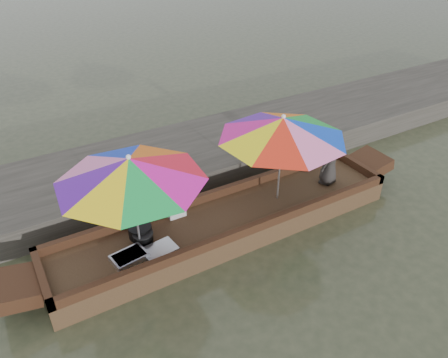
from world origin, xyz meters
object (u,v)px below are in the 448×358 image
charcoal_grill (143,237)px  umbrella_stern (280,159)px  tray_crayfish (129,257)px  tray_scallop (160,250)px  boat_hull (227,224)px  vendor (330,158)px  supply_bag (175,208)px  cooking_pot (140,231)px  umbrella_bow (135,204)px

charcoal_grill → umbrella_stern: size_ratio=0.14×
tray_crayfish → tray_scallop: (0.44, -0.06, -0.01)m
boat_hull → tray_crayfish: tray_crayfish is taller
tray_crayfish → tray_scallop: tray_crayfish is taller
tray_crayfish → vendor: vendor is taller
tray_crayfish → supply_bag: 1.20m
cooking_pot → vendor: bearing=-4.5°
supply_bag → umbrella_stern: 1.88m
cooking_pot → tray_scallop: cooking_pot is taller
tray_crayfish → vendor: (3.81, 0.14, 0.45)m
cooking_pot → supply_bag: supply_bag is taller
tray_scallop → charcoal_grill: bearing=108.8°
vendor → umbrella_bow: bearing=-30.3°
boat_hull → umbrella_stern: 1.38m
cooking_pot → umbrella_stern: 2.50m
umbrella_stern → tray_crayfish: bearing=-176.1°
charcoal_grill → umbrella_bow: bearing=-132.2°
vendor → tray_crayfish: bearing=-27.5°
boat_hull → charcoal_grill: (-1.40, 0.09, 0.24)m
vendor → umbrella_stern: 1.12m
umbrella_bow → vendor: bearing=-0.8°
supply_bag → umbrella_stern: (1.71, -0.44, 0.65)m
cooking_pot → charcoal_grill: bearing=-93.5°
tray_scallop → vendor: (3.37, 0.20, 0.47)m
tray_scallop → charcoal_grill: size_ratio=1.65×
charcoal_grill → vendor: vendor is taller
tray_crayfish → vendor: bearing=2.1°
cooking_pot → umbrella_bow: 0.72m
tray_crayfish → charcoal_grill: charcoal_grill is taller
tray_crayfish → umbrella_bow: umbrella_bow is taller
tray_scallop → supply_bag: size_ratio=1.74×
umbrella_stern → charcoal_grill: bearing=177.8°
vendor → umbrella_stern: size_ratio=0.48×
supply_bag → charcoal_grill: bearing=-153.5°
tray_scallop → supply_bag: 0.90m
tray_scallop → umbrella_bow: umbrella_bow is taller
cooking_pot → umbrella_stern: size_ratio=0.17×
boat_hull → umbrella_bow: size_ratio=2.83×
umbrella_bow → tray_crayfish: bearing=-141.9°
vendor → tray_scallop: bearing=-26.2°
boat_hull → umbrella_stern: bearing=0.0°
charcoal_grill → supply_bag: (0.69, 0.35, 0.06)m
tray_scallop → charcoal_grill: 0.36m
vendor → supply_bag: bearing=-39.4°
boat_hull → umbrella_stern: (1.00, 0.00, 0.95)m
cooking_pot → supply_bag: bearing=17.4°
cooking_pot → umbrella_bow: bearing=-112.5°
supply_bag → umbrella_stern: size_ratio=0.13×
cooking_pot → vendor: 3.51m
boat_hull → tray_scallop: (-1.29, -0.24, 0.21)m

